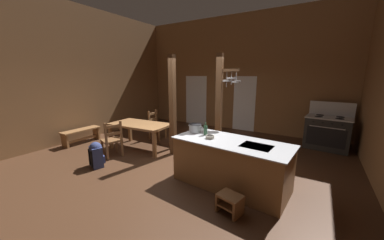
{
  "coord_description": "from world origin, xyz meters",
  "views": [
    {
      "loc": [
        2.77,
        -3.77,
        2.09
      ],
      "look_at": [
        0.13,
        0.59,
        0.99
      ],
      "focal_mm": 19.55,
      "sensor_mm": 36.0,
      "label": 1
    }
  ],
  "objects_px": {
    "stove_range": "(327,132)",
    "backpack": "(96,154)",
    "kitchen_island": "(231,163)",
    "dining_table": "(140,127)",
    "bench_along_left_wall": "(81,134)",
    "stockpot_on_counter": "(195,128)",
    "ladderback_chair_near_window": "(112,140)",
    "step_stool": "(230,202)",
    "mixing_bowl_on_counter": "(210,137)",
    "bottle_tall_on_counter": "(206,130)",
    "ladderback_chair_by_post": "(156,125)"
  },
  "relations": [
    {
      "from": "stove_range",
      "to": "backpack",
      "type": "height_order",
      "value": "stove_range"
    },
    {
      "from": "kitchen_island",
      "to": "backpack",
      "type": "distance_m",
      "value": 3.06
    },
    {
      "from": "dining_table",
      "to": "bench_along_left_wall",
      "type": "bearing_deg",
      "value": -162.83
    },
    {
      "from": "dining_table",
      "to": "stockpot_on_counter",
      "type": "relative_size",
      "value": 5.11
    },
    {
      "from": "kitchen_island",
      "to": "stockpot_on_counter",
      "type": "relative_size",
      "value": 6.53
    },
    {
      "from": "dining_table",
      "to": "stockpot_on_counter",
      "type": "distance_m",
      "value": 2.16
    },
    {
      "from": "ladderback_chair_near_window",
      "to": "backpack",
      "type": "distance_m",
      "value": 0.65
    },
    {
      "from": "stove_range",
      "to": "bench_along_left_wall",
      "type": "height_order",
      "value": "stove_range"
    },
    {
      "from": "ladderback_chair_near_window",
      "to": "backpack",
      "type": "relative_size",
      "value": 1.59
    },
    {
      "from": "kitchen_island",
      "to": "dining_table",
      "type": "height_order",
      "value": "kitchen_island"
    },
    {
      "from": "step_stool",
      "to": "stove_range",
      "type": "bearing_deg",
      "value": 72.73
    },
    {
      "from": "dining_table",
      "to": "backpack",
      "type": "bearing_deg",
      "value": -89.1
    },
    {
      "from": "mixing_bowl_on_counter",
      "to": "backpack",
      "type": "bearing_deg",
      "value": -163.16
    },
    {
      "from": "bench_along_left_wall",
      "to": "mixing_bowl_on_counter",
      "type": "bearing_deg",
      "value": -0.98
    },
    {
      "from": "stove_range",
      "to": "bottle_tall_on_counter",
      "type": "bearing_deg",
      "value": -123.77
    },
    {
      "from": "kitchen_island",
      "to": "ladderback_chair_by_post",
      "type": "xyz_separation_m",
      "value": [
        -3.22,
        1.59,
        0.01
      ]
    },
    {
      "from": "kitchen_island",
      "to": "stove_range",
      "type": "bearing_deg",
      "value": 64.74
    },
    {
      "from": "step_stool",
      "to": "stockpot_on_counter",
      "type": "height_order",
      "value": "stockpot_on_counter"
    },
    {
      "from": "backpack",
      "to": "stockpot_on_counter",
      "type": "height_order",
      "value": "stockpot_on_counter"
    },
    {
      "from": "step_stool",
      "to": "ladderback_chair_by_post",
      "type": "relative_size",
      "value": 0.44
    },
    {
      "from": "stove_range",
      "to": "stockpot_on_counter",
      "type": "distance_m",
      "value": 4.14
    },
    {
      "from": "kitchen_island",
      "to": "stockpot_on_counter",
      "type": "xyz_separation_m",
      "value": [
        -0.88,
        0.18,
        0.54
      ]
    },
    {
      "from": "backpack",
      "to": "mixing_bowl_on_counter",
      "type": "relative_size",
      "value": 3.58
    },
    {
      "from": "bench_along_left_wall",
      "to": "bottle_tall_on_counter",
      "type": "height_order",
      "value": "bottle_tall_on_counter"
    },
    {
      "from": "ladderback_chair_near_window",
      "to": "stockpot_on_counter",
      "type": "distance_m",
      "value": 2.34
    },
    {
      "from": "kitchen_island",
      "to": "dining_table",
      "type": "relative_size",
      "value": 1.28
    },
    {
      "from": "ladderback_chair_near_window",
      "to": "stove_range",
      "type": "bearing_deg",
      "value": 37.53
    },
    {
      "from": "kitchen_island",
      "to": "step_stool",
      "type": "height_order",
      "value": "kitchen_island"
    },
    {
      "from": "mixing_bowl_on_counter",
      "to": "bottle_tall_on_counter",
      "type": "relative_size",
      "value": 0.64
    },
    {
      "from": "ladderback_chair_near_window",
      "to": "bench_along_left_wall",
      "type": "xyz_separation_m",
      "value": [
        -1.79,
        0.24,
        -0.15
      ]
    },
    {
      "from": "bottle_tall_on_counter",
      "to": "dining_table",
      "type": "bearing_deg",
      "value": 167.74
    },
    {
      "from": "stove_range",
      "to": "step_stool",
      "type": "distance_m",
      "value": 4.44
    },
    {
      "from": "bottle_tall_on_counter",
      "to": "bench_along_left_wall",
      "type": "bearing_deg",
      "value": -178.81
    },
    {
      "from": "kitchen_island",
      "to": "ladderback_chair_near_window",
      "type": "bearing_deg",
      "value": -175.99
    },
    {
      "from": "dining_table",
      "to": "bench_along_left_wall",
      "type": "distance_m",
      "value": 2.07
    },
    {
      "from": "ladderback_chair_by_post",
      "to": "mixing_bowl_on_counter",
      "type": "distance_m",
      "value": 3.29
    },
    {
      "from": "mixing_bowl_on_counter",
      "to": "bottle_tall_on_counter",
      "type": "bearing_deg",
      "value": 138.41
    },
    {
      "from": "ladderback_chair_by_post",
      "to": "stockpot_on_counter",
      "type": "bearing_deg",
      "value": -31.22
    },
    {
      "from": "dining_table",
      "to": "ladderback_chair_near_window",
      "type": "height_order",
      "value": "ladderback_chair_near_window"
    },
    {
      "from": "ladderback_chair_by_post",
      "to": "dining_table",
      "type": "bearing_deg",
      "value": -75.58
    },
    {
      "from": "stove_range",
      "to": "bench_along_left_wall",
      "type": "distance_m",
      "value": 7.38
    },
    {
      "from": "ladderback_chair_near_window",
      "to": "ladderback_chair_by_post",
      "type": "distance_m",
      "value": 1.81
    },
    {
      "from": "step_stool",
      "to": "bench_along_left_wall",
      "type": "distance_m",
      "value": 5.29
    },
    {
      "from": "mixing_bowl_on_counter",
      "to": "step_stool",
      "type": "bearing_deg",
      "value": -45.74
    },
    {
      "from": "stove_range",
      "to": "bottle_tall_on_counter",
      "type": "relative_size",
      "value": 5.1
    },
    {
      "from": "ladderback_chair_by_post",
      "to": "bench_along_left_wall",
      "type": "height_order",
      "value": "ladderback_chair_by_post"
    },
    {
      "from": "kitchen_island",
      "to": "stove_range",
      "type": "distance_m",
      "value": 3.79
    },
    {
      "from": "stove_range",
      "to": "stockpot_on_counter",
      "type": "height_order",
      "value": "stove_range"
    },
    {
      "from": "stove_range",
      "to": "step_stool",
      "type": "xyz_separation_m",
      "value": [
        -1.31,
        -4.23,
        -0.3
      ]
    },
    {
      "from": "kitchen_island",
      "to": "backpack",
      "type": "xyz_separation_m",
      "value": [
        -2.95,
        -0.82,
        -0.13
      ]
    }
  ]
}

